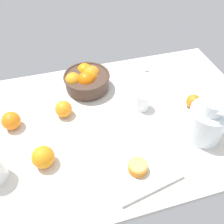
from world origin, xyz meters
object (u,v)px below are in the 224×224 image
Objects in this scene: second_glass at (142,102)px; spoon at (142,73)px; orange_half_0 at (138,167)px; loose_orange_0 at (43,157)px; cutting_board at (141,170)px; fruit_bowl at (86,79)px; loose_orange_3 at (193,101)px; loose_orange_1 at (11,121)px; juice_pitcher at (206,123)px; loose_orange_2 at (63,109)px.

second_glass reaches higher than spoon.
orange_half_0 is 35.31cm from loose_orange_0.
second_glass is 33.70cm from cutting_board.
fruit_bowl is 46.12cm from loose_orange_0.
loose_orange_3 is (69.52, 12.43, -1.01)cm from loose_orange_0.
second_glass is 49.62cm from loose_orange_0.
fruit_bowl reaches higher than cutting_board.
loose_orange_0 is 25.12cm from loose_orange_1.
loose_orange_1 is at bearing -154.86° from fruit_bowl.
fruit_bowl is 2.67× the size of second_glass.
cutting_board is 36.87cm from loose_orange_0.
juice_pitcher is 81.11cm from loose_orange_1.
loose_orange_2 is at bearing -156.95° from spoon.
juice_pitcher reaches higher than loose_orange_2.
spoon is (-13.70, 30.11, -2.84)cm from loose_orange_3.
loose_orange_2 is (-35.52, 5.11, -0.07)cm from second_glass.
juice_pitcher is 29.12cm from second_glass.
fruit_bowl reaches higher than second_glass.
cutting_board is 3.00× the size of loose_orange_0.
second_glass is 1.00× the size of loose_orange_0.
juice_pitcher is 33.79cm from orange_half_0.
loose_orange_3 reaches higher than spoon.
loose_orange_0 reaches higher than loose_orange_2.
loose_orange_2 is (-22.14, 36.40, 0.44)cm from orange_half_0.
juice_pitcher is at bearing -49.31° from second_glass.
spoon is at bearing 23.05° from loose_orange_2.
juice_pitcher is 3.10× the size of loose_orange_3.
orange_half_0 reaches higher than spoon.
loose_orange_3 is at bearing -65.53° from spoon.
loose_orange_2 is 0.50× the size of spoon.
second_glass is 26.41cm from spoon.
second_glass is 35.89cm from loose_orange_2.
loose_orange_0 is at bearing -121.89° from fruit_bowl.
second_glass is at bearing 21.52° from loose_orange_0.
juice_pitcher is (40.67, -42.88, 1.72)cm from fruit_bowl.
second_glass is 58.06cm from loose_orange_1.
loose_orange_0 is 70.63cm from loose_orange_3.
loose_orange_1 is 0.53× the size of spoon.
fruit_bowl is 30.28cm from second_glass.
juice_pitcher reaches higher than loose_orange_3.
loose_orange_3 is at bearing -10.47° from loose_orange_2.
loose_orange_0 is (-65.02, 3.74, -2.85)cm from juice_pitcher.
loose_orange_3 is (4.50, 16.16, -3.86)cm from juice_pitcher.
loose_orange_2 is at bearing 169.53° from loose_orange_3.
fruit_bowl reaches higher than loose_orange_0.
second_glass is at bearing -3.95° from loose_orange_1.
fruit_bowl is 3.26× the size of orange_half_0.
cutting_board is at bearing -37.55° from loose_orange_1.
cutting_board is at bearing -79.28° from fruit_bowl.
loose_orange_0 is at bearing -142.69° from spoon.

